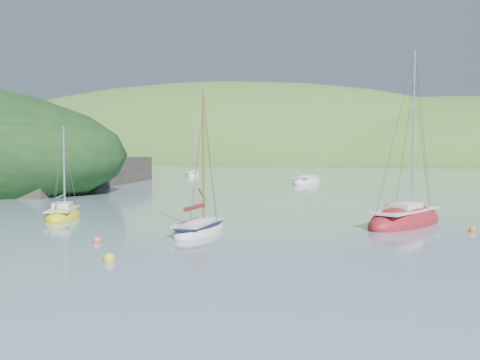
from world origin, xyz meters
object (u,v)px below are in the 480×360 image
(daysailer_white, at_px, (199,229))
(distant_sloop_a, at_px, (307,182))
(sloop_red, at_px, (405,221))
(sailboat_yellow, at_px, (63,215))
(distant_sloop_c, at_px, (192,175))

(daysailer_white, bearing_deg, distant_sloop_a, 92.63)
(sloop_red, height_order, distant_sloop_a, sloop_red)
(sloop_red, distance_m, distant_sloop_a, 40.07)
(daysailer_white, xyz_separation_m, distant_sloop_a, (-2.54, 44.52, -0.01))
(daysailer_white, bearing_deg, sailboat_yellow, 163.41)
(distant_sloop_a, distance_m, distant_sloop_c, 26.03)
(distant_sloop_a, bearing_deg, sloop_red, -62.43)
(sailboat_yellow, bearing_deg, sloop_red, -15.05)
(sailboat_yellow, bearing_deg, distant_sloop_c, 80.03)
(sloop_red, height_order, distant_sloop_c, sloop_red)
(daysailer_white, height_order, distant_sloop_c, distant_sloop_c)
(daysailer_white, height_order, sloop_red, sloop_red)
(daysailer_white, distance_m, distant_sloop_c, 62.89)
(distant_sloop_a, bearing_deg, distant_sloop_c, 157.76)
(daysailer_white, height_order, distant_sloop_a, distant_sloop_a)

